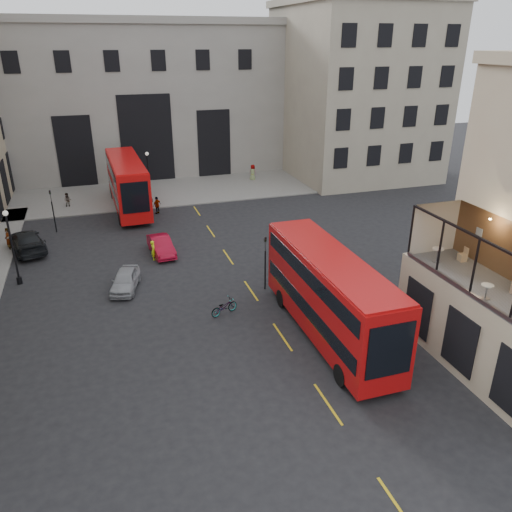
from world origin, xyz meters
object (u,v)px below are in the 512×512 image
object	(u,v)px
cafe_table_mid	(487,289)
bicycle	(224,307)
car_a	(125,280)
pedestrian_a	(68,201)
street_lamp_b	(149,181)
pedestrian_c	(157,205)
cafe_chair_d	(463,257)
pedestrian_b	(118,187)
pedestrian_d	(253,173)
pedestrian_e	(8,239)
car_b	(161,246)
cafe_table_far	(438,253)
traffic_light_near	(265,256)
bus_far	(127,182)
street_lamp_a	(13,252)
car_c	(26,241)
cyclist	(153,250)
traffic_light_far	(52,206)
bus_near	(329,292)

from	to	relation	value
cafe_table_mid	bicycle	bearing A→B (deg)	134.70
car_a	pedestrian_a	bearing A→B (deg)	117.34
street_lamp_b	car_a	size ratio (longest dim) A/B	1.36
pedestrian_c	cafe_chair_d	bearing A→B (deg)	78.45
pedestrian_b	cafe_chair_d	xyz separation A→B (m)	(16.32, -34.87, 4.01)
pedestrian_d	pedestrian_e	world-z (taller)	pedestrian_d
car_b	cafe_chair_d	world-z (taller)	cafe_chair_d
cafe_chair_d	pedestrian_a	bearing A→B (deg)	124.14
street_lamp_b	bicycle	bearing A→B (deg)	-86.48
car_a	pedestrian_a	distance (m)	20.47
car_b	cafe_table_far	distance (m)	21.32
traffic_light_near	car_b	world-z (taller)	traffic_light_near
cafe_table_far	cafe_chair_d	world-z (taller)	cafe_chair_d
cafe_table_far	bus_far	bearing A→B (deg)	116.08
cafe_table_far	bicycle	bearing A→B (deg)	150.78
car_a	pedestrian_b	bearing A→B (deg)	103.39
bicycle	pedestrian_d	bearing A→B (deg)	-41.83
pedestrian_d	pedestrian_b	bearing A→B (deg)	55.20
street_lamp_a	car_b	xyz separation A→B (m)	(10.15, 2.23, -1.70)
traffic_light_near	bus_far	world-z (taller)	bus_far
car_c	bicycle	world-z (taller)	car_c
traffic_light_near	bicycle	world-z (taller)	traffic_light_near
street_lamp_a	cafe_table_far	bearing A→B (deg)	-31.89
cyclist	car_a	bearing A→B (deg)	160.53
street_lamp_a	pedestrian_c	bearing A→B (deg)	47.97
car_b	traffic_light_far	bearing A→B (deg)	130.79
bicycle	car_b	bearing A→B (deg)	-8.69
cyclist	car_c	bearing A→B (deg)	72.46
cyclist	cafe_table_mid	bearing A→B (deg)	-136.99
bus_far	bicycle	bearing A→B (deg)	-80.78
traffic_light_far	bus_far	size ratio (longest dim) A/B	0.30
bus_far	cafe_chair_d	distance (m)	33.25
traffic_light_near	pedestrian_b	xyz separation A→B (m)	(-8.03, 26.25, -1.60)
cyclist	street_lamp_a	bearing A→B (deg)	107.51
car_a	cafe_table_far	xyz separation A→B (m)	(15.94, -11.15, 4.44)
traffic_light_near	street_lamp_a	world-z (taller)	street_lamp_a
bus_near	cyclist	xyz separation A→B (m)	(-8.06, 13.87, -1.99)
pedestrian_d	cafe_table_far	xyz separation A→B (m)	(-0.89, -35.76, 4.15)
car_a	car_b	world-z (taller)	car_b
street_lamp_b	pedestrian_e	world-z (taller)	street_lamp_b
traffic_light_near	car_b	xyz separation A→B (m)	(-5.85, 8.23, -1.73)
bus_near	cafe_chair_d	world-z (taller)	cafe_chair_d
traffic_light_far	pedestrian_a	world-z (taller)	traffic_light_far
bicycle	pedestrian_b	distance (m)	29.04
bus_far	pedestrian_a	size ratio (longest dim) A/B	8.19
street_lamp_b	pedestrian_b	world-z (taller)	street_lamp_b
car_c	cafe_table_mid	xyz separation A→B (m)	(22.47, -24.66, 4.24)
cafe_table_far	cafe_chair_d	distance (m)	1.44
cafe_table_far	street_lamp_a	bearing A→B (deg)	148.11
pedestrian_b	traffic_light_near	bearing A→B (deg)	-131.63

